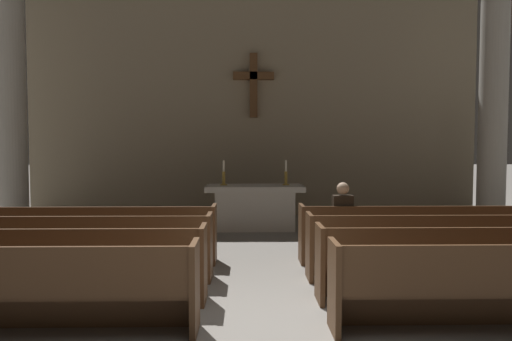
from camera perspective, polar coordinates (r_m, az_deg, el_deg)
ground_plane at (r=5.29m, az=1.00°, el=-18.42°), size 80.00×80.00×0.00m
pew_left_row_1 at (r=5.67m, az=-27.82°, el=-12.21°), size 3.98×0.50×0.95m
pew_left_row_2 at (r=6.53m, az=-23.87°, el=-10.08°), size 3.98×0.50×0.95m
pew_left_row_3 at (r=7.43m, az=-20.90°, el=-8.43°), size 3.98×0.50×0.95m
pew_left_row_4 at (r=8.35m, az=-18.59°, el=-7.11°), size 3.98×0.50×0.95m
pew_right_row_2 at (r=6.68m, az=24.63°, el=-9.81°), size 3.98×0.50×0.95m
pew_right_row_3 at (r=7.56m, az=21.35°, el=-8.24°), size 3.98×0.50×0.95m
pew_right_row_4 at (r=8.46m, az=18.79°, el=-6.98°), size 3.98×0.50×0.95m
column_left_second at (r=12.39m, az=-26.73°, el=7.28°), size 0.94×0.94×5.97m
column_right_second at (r=12.55m, az=26.05°, el=7.24°), size 0.94×0.94×5.97m
altar at (r=10.99m, az=-0.14°, el=-4.19°), size 2.20×0.90×1.01m
candlestick_left at (r=10.94m, az=-3.80°, el=-0.83°), size 0.16×0.16×0.56m
candlestick_right at (r=10.96m, az=3.53°, el=-0.82°), size 0.16×0.16×0.56m
apse_with_cross at (r=13.28m, az=-0.30°, el=8.46°), size 12.00×0.45×6.33m
lone_worshipper at (r=8.12m, az=10.00°, el=-5.74°), size 0.32×0.43×1.32m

